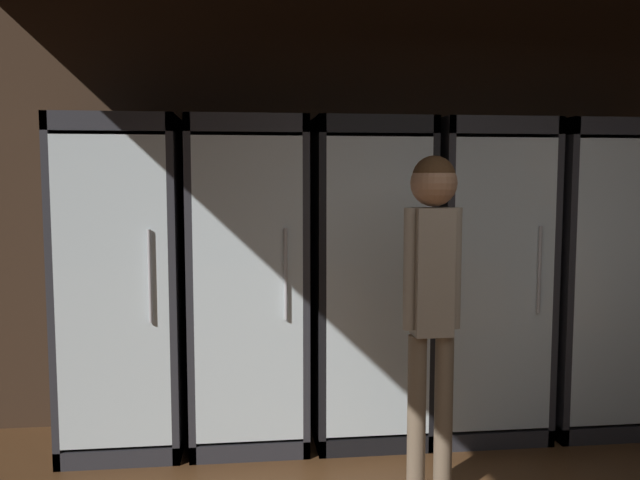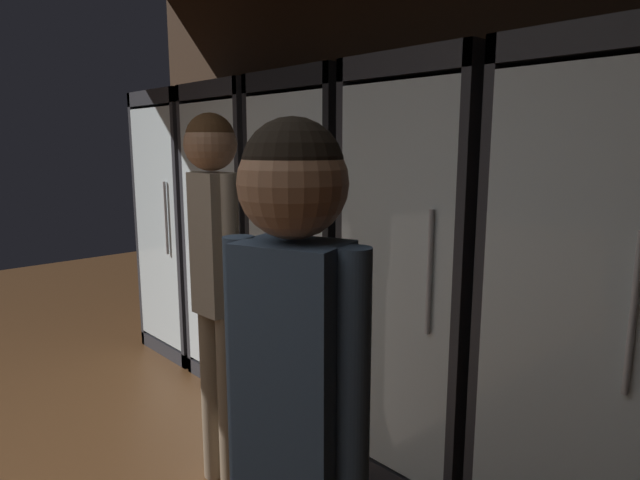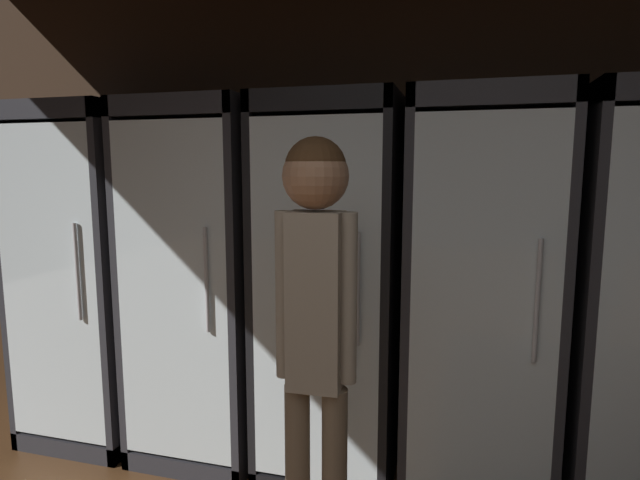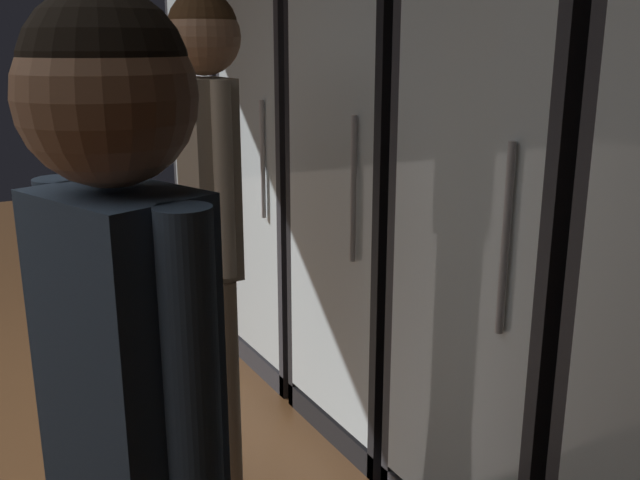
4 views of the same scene
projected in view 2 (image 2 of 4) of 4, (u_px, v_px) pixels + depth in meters
wall_back at (464, 175)px, 2.74m from camera, size 6.00×0.06×2.80m
cooler_far_left at (201, 226)px, 4.07m from camera, size 0.67×0.68×1.92m
cooler_left at (258, 239)px, 3.55m from camera, size 0.67×0.68×1.92m
cooler_center at (334, 254)px, 3.03m from camera, size 0.67×0.68×1.92m
cooler_right at (441, 276)px, 2.52m from camera, size 0.67×0.68×1.92m
cooler_far_right at (605, 311)px, 2.00m from camera, size 0.67×0.68×1.92m
shopper_near at (214, 249)px, 2.30m from camera, size 0.29×0.22×1.68m
shopper_far at (295, 417)px, 1.08m from camera, size 0.31×0.21×1.60m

